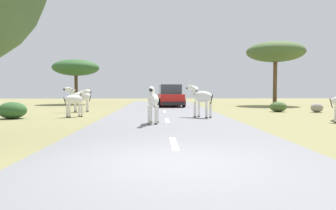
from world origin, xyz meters
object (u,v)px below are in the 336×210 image
(rock_1, at_px, (17,111))
(car_0, at_px, (170,95))
(zebra_3, at_px, (201,97))
(bush_1, at_px, (12,110))
(zebra_0, at_px, (153,101))
(zebra_2, at_px, (76,100))
(car_1, at_px, (170,96))
(rock_2, at_px, (317,108))
(zebra_1, at_px, (80,97))
(bush_0, at_px, (278,107))
(tree_2, at_px, (76,68))
(tree_3, at_px, (275,52))

(rock_1, bearing_deg, car_0, 62.46)
(zebra_3, relative_size, bush_1, 1.23)
(zebra_0, relative_size, zebra_2, 1.10)
(car_1, relative_size, rock_2, 5.99)
(zebra_1, xyz_separation_m, car_0, (6.12, 14.72, -0.11))
(bush_1, height_order, rock_2, bush_1)
(bush_0, bearing_deg, zebra_1, 179.43)
(car_0, relative_size, car_1, 0.99)
(car_0, height_order, tree_2, tree_2)
(rock_1, bearing_deg, tree_2, 90.64)
(car_1, relative_size, bush_0, 4.22)
(bush_0, relative_size, rock_1, 1.50)
(car_1, distance_m, rock_2, 10.86)
(zebra_2, bearing_deg, rock_1, -151.34)
(rock_1, bearing_deg, car_1, 43.49)
(bush_0, bearing_deg, car_1, 137.90)
(car_1, xyz_separation_m, rock_1, (-8.63, -8.18, -0.64))
(rock_1, bearing_deg, zebra_3, -12.99)
(zebra_0, distance_m, rock_2, 12.04)
(zebra_3, bearing_deg, zebra_0, -168.29)
(bush_1, bearing_deg, zebra_1, 65.22)
(zebra_1, xyz_separation_m, rock_1, (-2.81, -2.41, -0.74))
(car_0, bearing_deg, zebra_1, -111.20)
(bush_0, relative_size, rock_2, 1.42)
(rock_1, xyz_separation_m, rock_2, (17.33, 1.71, 0.07))
(tree_2, bearing_deg, bush_1, -86.88)
(zebra_0, bearing_deg, car_1, -90.46)
(tree_3, bearing_deg, zebra_1, -151.67)
(zebra_3, xyz_separation_m, car_0, (-0.78, 19.38, -0.17))
(tree_2, distance_m, bush_0, 19.25)
(car_1, bearing_deg, zebra_3, 93.08)
(zebra_1, xyz_separation_m, tree_2, (-2.96, 11.12, 2.49))
(bush_1, bearing_deg, tree_2, 93.12)
(zebra_2, relative_size, car_0, 0.33)
(car_1, xyz_separation_m, bush_1, (-7.92, -10.33, -0.45))
(car_1, xyz_separation_m, tree_2, (-8.78, 5.35, 2.60))
(tree_3, xyz_separation_m, rock_1, (-17.91, -10.55, -4.44))
(car_0, bearing_deg, zebra_0, -92.43)
(zebra_2, xyz_separation_m, tree_2, (-3.64, 14.79, 2.58))
(car_1, height_order, rock_2, car_1)
(rock_1, bearing_deg, rock_2, 5.65)
(zebra_0, bearing_deg, zebra_3, -123.44)
(car_1, xyz_separation_m, bush_0, (6.52, -5.89, -0.53))
(car_1, xyz_separation_m, tree_3, (9.28, 2.37, 3.81))
(zebra_2, xyz_separation_m, zebra_3, (6.22, -0.99, 0.15))
(zebra_3, relative_size, rock_2, 2.21)
(zebra_1, distance_m, bush_1, 5.06)
(bush_0, distance_m, rock_1, 15.32)
(tree_2, bearing_deg, tree_3, -9.37)
(rock_1, bearing_deg, zebra_0, -34.58)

